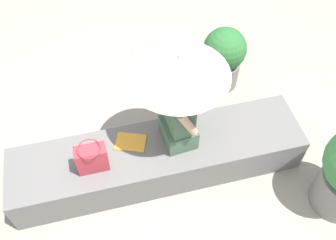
# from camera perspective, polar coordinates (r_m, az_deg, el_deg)

# --- Properties ---
(ground_plane) EXTENTS (14.00, 14.00, 0.00)m
(ground_plane) POSITION_cam_1_polar(r_m,az_deg,el_deg) (3.91, -1.40, -7.46)
(ground_plane) COLOR #9E9384
(stone_bench) EXTENTS (2.80, 0.64, 0.42)m
(stone_bench) POSITION_cam_1_polar(r_m,az_deg,el_deg) (3.73, -1.47, -5.83)
(stone_bench) COLOR slate
(stone_bench) RESTS_ON ground
(person_seated) EXTENTS (0.31, 0.49, 0.90)m
(person_seated) POSITION_cam_1_polar(r_m,az_deg,el_deg) (3.29, 1.66, 1.04)
(person_seated) COLOR #47664C
(person_seated) RESTS_ON stone_bench
(parasol) EXTENTS (0.86, 0.86, 1.01)m
(parasol) POSITION_cam_1_polar(r_m,az_deg,el_deg) (2.98, 1.60, 8.16)
(parasol) COLOR #B7B7BC
(parasol) RESTS_ON stone_bench
(handbag_black) EXTENTS (0.27, 0.20, 0.31)m
(handbag_black) POSITION_cam_1_polar(r_m,az_deg,el_deg) (3.37, -11.42, -5.68)
(handbag_black) COLOR #B2333D
(handbag_black) RESTS_ON stone_bench
(magazine) EXTENTS (0.33, 0.29, 0.01)m
(magazine) POSITION_cam_1_polar(r_m,az_deg,el_deg) (3.59, -5.65, -3.34)
(magazine) COLOR gold
(magazine) RESTS_ON stone_bench
(planter_near) EXTENTS (0.49, 0.49, 0.77)m
(planter_near) POSITION_cam_1_polar(r_m,az_deg,el_deg) (4.40, 8.38, 9.41)
(planter_near) COLOR gray
(planter_near) RESTS_ON ground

